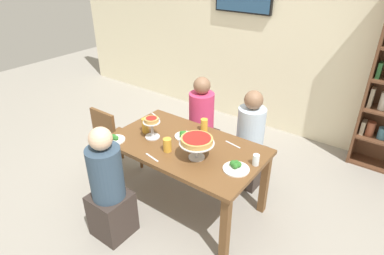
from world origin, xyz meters
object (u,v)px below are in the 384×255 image
object	(u,v)px
salad_plate_spare	(114,138)
chair_head_west	(113,138)
beer_glass_amber_tall	(204,125)
water_glass_clear_near	(256,160)
personal_pizza_stand	(152,124)
dining_table	(186,153)
cutlery_knife_near	(152,157)
salad_plate_near_diner	(184,135)
salad_plate_far_diner	(236,167)
beer_glass_amber_short	(145,125)
cutlery_fork_far	(233,144)
cutlery_fork_near	(155,116)
diner_far_left	(201,128)
beer_glass_amber_spare	(167,145)
diner_near_left	(109,192)
diner_far_right	(249,146)
deep_dish_pizza_stand	(197,142)

from	to	relation	value
salad_plate_spare	chair_head_west	bearing A→B (deg)	143.34
beer_glass_amber_tall	water_glass_clear_near	xyz separation A→B (m)	(0.71, -0.24, -0.02)
personal_pizza_stand	salad_plate_spare	world-z (taller)	personal_pizza_stand
dining_table	cutlery_knife_near	bearing A→B (deg)	-107.97
salad_plate_near_diner	salad_plate_far_diner	distance (m)	0.72
beer_glass_amber_short	cutlery_fork_far	bearing A→B (deg)	20.53
chair_head_west	cutlery_fork_near	size ratio (longest dim) A/B	4.83
salad_plate_spare	dining_table	bearing A→B (deg)	29.73
diner_far_left	salad_plate_near_diner	xyz separation A→B (m)	(0.22, -0.63, 0.27)
dining_table	salad_plate_far_diner	xyz separation A→B (m)	(0.59, -0.06, 0.12)
salad_plate_spare	cutlery_knife_near	bearing A→B (deg)	-0.42
salad_plate_near_diner	beer_glass_amber_spare	bearing A→B (deg)	-83.37
diner_near_left	salad_plate_far_diner	xyz separation A→B (m)	(0.91, 0.68, 0.27)
dining_table	beer_glass_amber_tall	world-z (taller)	beer_glass_amber_tall
personal_pizza_stand	salad_plate_near_diner	bearing A→B (deg)	37.74
diner_far_right	beer_glass_amber_spare	size ratio (longest dim) A/B	8.77
diner_near_left	cutlery_knife_near	distance (m)	0.49
deep_dish_pizza_stand	salad_plate_far_diner	xyz separation A→B (m)	(0.38, 0.06, -0.15)
cutlery_knife_near	beer_glass_amber_tall	bearing A→B (deg)	92.69
cutlery_knife_near	cutlery_fork_far	world-z (taller)	same
cutlery_fork_near	cutlery_knife_near	world-z (taller)	same
beer_glass_amber_tall	beer_glass_amber_spare	distance (m)	0.53
deep_dish_pizza_stand	diner_far_right	bearing A→B (deg)	81.62
diner_near_left	diner_far_left	world-z (taller)	same
personal_pizza_stand	beer_glass_amber_short	bearing A→B (deg)	164.23
diner_near_left	beer_glass_amber_short	world-z (taller)	diner_near_left
personal_pizza_stand	salad_plate_far_diner	bearing A→B (deg)	1.60
salad_plate_spare	beer_glass_amber_spare	world-z (taller)	beer_glass_amber_spare
beer_glass_amber_short	water_glass_clear_near	size ratio (longest dim) A/B	1.52
diner_near_left	salad_plate_near_diner	size ratio (longest dim) A/B	5.72
beer_glass_amber_spare	dining_table	bearing A→B (deg)	67.99
diner_far_left	personal_pizza_stand	bearing A→B (deg)	-2.30
beer_glass_amber_short	beer_glass_amber_spare	bearing A→B (deg)	-18.61
dining_table	beer_glass_amber_short	size ratio (longest dim) A/B	9.68
diner_near_left	beer_glass_amber_tall	size ratio (longest dim) A/B	8.46
chair_head_west	beer_glass_amber_spare	xyz separation A→B (m)	(0.95, -0.13, 0.32)
deep_dish_pizza_stand	water_glass_clear_near	xyz separation A→B (m)	(0.48, 0.22, -0.12)
salad_plate_spare	beer_glass_amber_short	xyz separation A→B (m)	(0.13, 0.31, 0.05)
dining_table	beer_glass_amber_spare	size ratio (longest dim) A/B	11.56
salad_plate_far_diner	cutlery_fork_far	distance (m)	0.40
beer_glass_amber_tall	cutlery_knife_near	distance (m)	0.71
personal_pizza_stand	beer_glass_amber_tall	distance (m)	0.55
chair_head_west	cutlery_fork_far	xyz separation A→B (m)	(1.40, 0.33, 0.26)
diner_near_left	water_glass_clear_near	world-z (taller)	diner_near_left
beer_glass_amber_short	cutlery_knife_near	xyz separation A→B (m)	(0.38, -0.31, -0.08)
water_glass_clear_near	cutlery_fork_far	size ratio (longest dim) A/B	0.57
deep_dish_pizza_stand	salad_plate_near_diner	bearing A→B (deg)	144.83
diner_far_left	salad_plate_spare	bearing A→B (deg)	-15.09
water_glass_clear_near	cutlery_fork_far	distance (m)	0.38
cutlery_knife_near	cutlery_fork_near	bearing A→B (deg)	140.73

